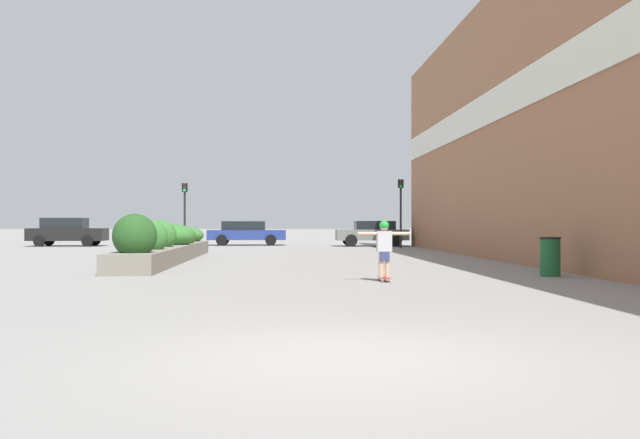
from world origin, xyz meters
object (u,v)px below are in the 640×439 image
(trash_bin, at_px, (550,257))
(traffic_light_right, at_px, (401,202))
(skateboard, at_px, (384,278))
(skateboarder, at_px, (384,243))
(car_center_right, at_px, (515,231))
(car_leftmost, at_px, (246,232))
(car_rightmost, at_px, (372,233))
(traffic_light_left, at_px, (185,204))
(car_center_left, at_px, (67,232))

(trash_bin, height_order, traffic_light_right, traffic_light_right)
(skateboard, bearing_deg, trash_bin, 13.99)
(skateboarder, relative_size, car_center_right, 0.29)
(car_center_right, bearing_deg, trash_bin, -16.81)
(car_leftmost, xyz_separation_m, traffic_light_right, (8.42, -5.48, 1.71))
(trash_bin, relative_size, traffic_light_right, 0.27)
(car_leftmost, xyz_separation_m, car_rightmost, (7.36, -2.06, 0.01))
(traffic_light_right, bearing_deg, traffic_light_left, -178.46)
(trash_bin, relative_size, car_center_right, 0.22)
(skateboard, distance_m, trash_bin, 4.61)
(car_rightmost, bearing_deg, traffic_light_right, -162.79)
(car_center_right, relative_size, traffic_light_left, 1.33)
(skateboard, height_order, traffic_light_left, traffic_light_left)
(traffic_light_left, height_order, traffic_light_right, traffic_light_right)
(skateboarder, xyz_separation_m, traffic_light_right, (4.03, 21.20, 1.59))
(skateboard, bearing_deg, traffic_light_left, 106.39)
(skateboarder, distance_m, traffic_light_right, 21.64)
(trash_bin, relative_size, car_leftmost, 0.21)
(car_center_left, height_order, car_rightmost, car_center_left)
(car_rightmost, xyz_separation_m, traffic_light_left, (-10.24, -3.73, 1.54))
(car_leftmost, height_order, car_rightmost, car_rightmost)
(car_center_left, relative_size, car_center_right, 0.96)
(car_center_right, relative_size, traffic_light_right, 1.23)
(trash_bin, relative_size, car_rightmost, 0.24)
(trash_bin, distance_m, traffic_light_left, 22.85)
(car_rightmost, relative_size, traffic_light_right, 1.12)
(traffic_light_left, bearing_deg, trash_bin, -59.20)
(skateboard, height_order, traffic_light_right, traffic_light_right)
(car_center_right, xyz_separation_m, traffic_light_left, (-19.69, -7.01, 1.51))
(skateboard, distance_m, car_center_right, 30.55)
(skateboard, distance_m, traffic_light_right, 21.71)
(car_center_right, height_order, traffic_light_left, traffic_light_left)
(car_center_right, distance_m, car_rightmost, 10.00)
(car_leftmost, relative_size, car_rightmost, 1.13)
(trash_bin, bearing_deg, car_leftmost, 109.09)
(car_leftmost, bearing_deg, skateboarder, 9.33)
(skateboard, distance_m, skateboarder, 0.81)
(car_center_left, distance_m, car_center_right, 27.15)
(trash_bin, distance_m, car_leftmost, 26.83)
(car_leftmost, xyz_separation_m, traffic_light_left, (-2.89, -5.79, 1.56))
(skateboarder, relative_size, car_leftmost, 0.28)
(skateboard, distance_m, traffic_light_left, 22.24)
(trash_bin, distance_m, car_rightmost, 23.34)
(car_leftmost, relative_size, car_center_right, 1.03)
(car_leftmost, bearing_deg, car_center_left, -84.34)
(skateboard, height_order, car_center_left, car_center_left)
(skateboarder, relative_size, traffic_light_left, 0.38)
(car_rightmost, height_order, traffic_light_left, traffic_light_left)
(car_center_left, bearing_deg, car_leftmost, 95.66)
(traffic_light_left, bearing_deg, car_rightmost, 20.00)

